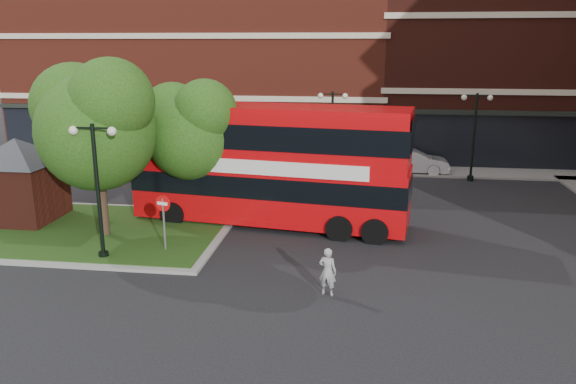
# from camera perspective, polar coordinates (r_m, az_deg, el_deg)

# --- Properties ---
(ground) EXTENTS (120.00, 120.00, 0.00)m
(ground) POSITION_cam_1_polar(r_m,az_deg,el_deg) (19.91, -3.86, -7.84)
(ground) COLOR black
(ground) RESTS_ON ground
(pavement_far) EXTENTS (44.00, 3.00, 0.12)m
(pavement_far) POSITION_cam_1_polar(r_m,az_deg,el_deg) (35.51, 1.37, 2.51)
(pavement_far) COLOR slate
(pavement_far) RESTS_ON ground
(terrace_far_left) EXTENTS (26.00, 12.00, 14.00)m
(terrace_far_left) POSITION_cam_1_polar(r_m,az_deg,el_deg) (43.59, -8.28, 13.87)
(terrace_far_left) COLOR maroon
(terrace_far_left) RESTS_ON ground
(terrace_far_right) EXTENTS (18.00, 12.00, 16.00)m
(terrace_far_right) POSITION_cam_1_polar(r_m,az_deg,el_deg) (43.22, 22.03, 14.29)
(terrace_far_right) COLOR #471911
(terrace_far_right) RESTS_ON ground
(traffic_island) EXTENTS (12.60, 7.60, 0.15)m
(traffic_island) POSITION_cam_1_polar(r_m,az_deg,el_deg) (25.21, -20.62, -3.67)
(traffic_island) COLOR gray
(traffic_island) RESTS_ON ground
(kiosk) EXTENTS (6.51, 6.51, 3.60)m
(kiosk) POSITION_cam_1_polar(r_m,az_deg,el_deg) (27.00, -25.71, 1.94)
(kiosk) COLOR #471911
(kiosk) RESTS_ON traffic_island
(tree_island_west) EXTENTS (5.40, 4.71, 7.21)m
(tree_island_west) POSITION_cam_1_polar(r_m,az_deg,el_deg) (23.18, -19.09, 6.93)
(tree_island_west) COLOR #2D2116
(tree_island_west) RESTS_ON ground
(tree_island_east) EXTENTS (4.46, 3.90, 6.29)m
(tree_island_east) POSITION_cam_1_polar(r_m,az_deg,el_deg) (24.42, -9.99, 6.58)
(tree_island_east) COLOR #2D2116
(tree_island_east) RESTS_ON ground
(lamp_island) EXTENTS (1.72, 0.36, 5.00)m
(lamp_island) POSITION_cam_1_polar(r_m,az_deg,el_deg) (20.96, -18.80, 0.69)
(lamp_island) COLOR black
(lamp_island) RESTS_ON ground
(lamp_far_left) EXTENTS (1.72, 0.36, 5.00)m
(lamp_far_left) POSITION_cam_1_polar(r_m,az_deg,el_deg) (32.89, 4.50, 6.37)
(lamp_far_left) COLOR black
(lamp_far_left) RESTS_ON ground
(lamp_far_right) EXTENTS (1.72, 0.36, 5.00)m
(lamp_far_right) POSITION_cam_1_polar(r_m,az_deg,el_deg) (33.44, 18.39, 5.80)
(lamp_far_right) COLOR black
(lamp_far_right) RESTS_ON ground
(bus) EXTENTS (12.10, 4.33, 4.52)m
(bus) POSITION_cam_1_polar(r_m,az_deg,el_deg) (23.98, -1.86, 3.55)
(bus) COLOR #C2070B
(bus) RESTS_ON ground
(woman) EXTENTS (0.65, 0.51, 1.56)m
(woman) POSITION_cam_1_polar(r_m,az_deg,el_deg) (17.73, 4.05, -8.06)
(woman) COLOR #97989A
(woman) RESTS_ON ground
(car_silver) EXTENTS (3.70, 1.59, 1.24)m
(car_silver) POSITION_cam_1_polar(r_m,az_deg,el_deg) (34.31, -4.73, 2.98)
(car_silver) COLOR silver
(car_silver) RESTS_ON ground
(car_white) EXTENTS (4.52, 1.64, 1.48)m
(car_white) POSITION_cam_1_polar(r_m,az_deg,el_deg) (34.81, 12.40, 3.05)
(car_white) COLOR silver
(car_white) RESTS_ON ground
(no_entry_sign) EXTENTS (0.61, 0.21, 2.25)m
(no_entry_sign) POSITION_cam_1_polar(r_m,az_deg,el_deg) (21.37, -12.55, -2.00)
(no_entry_sign) COLOR slate
(no_entry_sign) RESTS_ON ground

